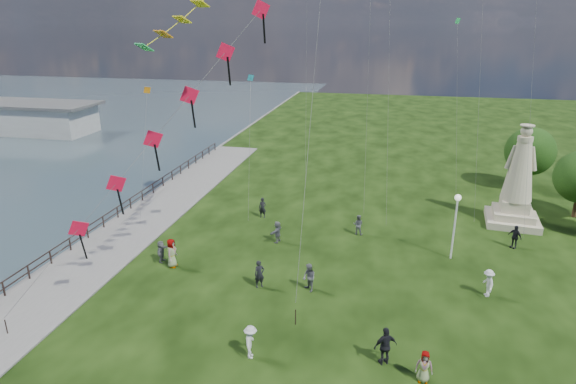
% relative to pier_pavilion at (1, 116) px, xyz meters
% --- Properties ---
extents(waterfront, '(200.00, 200.00, 1.51)m').
position_rel_pier_pavilion_xyz_m(waterfront, '(36.76, -33.01, -1.90)').
color(waterfront, '#2D3D44').
rests_on(waterfront, ground).
extents(pier_pavilion, '(30.00, 8.00, 4.40)m').
position_rel_pier_pavilion_xyz_m(pier_pavilion, '(0.00, 0.00, 0.00)').
color(pier_pavilion, '#A0A09B').
rests_on(pier_pavilion, ground).
extents(statue, '(4.18, 4.18, 7.81)m').
position_rel_pier_pavilion_xyz_m(statue, '(66.39, -22.19, 1.11)').
color(statue, '#C7B596').
rests_on(statue, ground).
extents(lamppost, '(0.42, 0.42, 4.53)m').
position_rel_pier_pavilion_xyz_m(lamppost, '(61.13, -29.48, 1.43)').
color(lamppost, silver).
rests_on(lamppost, ground).
extents(tree_row, '(7.23, 14.48, 5.85)m').
position_rel_pier_pavilion_xyz_m(tree_row, '(70.81, -17.50, 1.52)').
color(tree_row, '#382314').
rests_on(tree_row, ground).
extents(person_0, '(0.74, 0.69, 1.71)m').
position_rel_pier_pavilion_xyz_m(person_0, '(49.66, -35.75, -0.99)').
color(person_0, black).
rests_on(person_0, ground).
extents(person_1, '(0.94, 0.97, 1.72)m').
position_rel_pier_pavilion_xyz_m(person_1, '(52.60, -35.55, -0.98)').
color(person_1, '#595960').
rests_on(person_1, ground).
extents(person_2, '(0.73, 1.16, 1.68)m').
position_rel_pier_pavilion_xyz_m(person_2, '(50.97, -41.98, -1.00)').
color(person_2, silver).
rests_on(person_2, ground).
extents(person_3, '(1.26, 1.03, 1.92)m').
position_rel_pier_pavilion_xyz_m(person_3, '(57.11, -41.09, -0.88)').
color(person_3, black).
rests_on(person_3, ground).
extents(person_4, '(0.75, 0.46, 1.53)m').
position_rel_pier_pavilion_xyz_m(person_4, '(58.80, -41.91, -1.08)').
color(person_4, '#595960').
rests_on(person_4, ground).
extents(person_5, '(0.67, 1.40, 1.48)m').
position_rel_pier_pavilion_xyz_m(person_5, '(42.51, -34.03, -1.10)').
color(person_5, '#595960').
rests_on(person_5, ground).
extents(person_6, '(0.64, 0.44, 1.68)m').
position_rel_pier_pavilion_xyz_m(person_6, '(46.99, -25.28, -1.00)').
color(person_6, black).
rests_on(person_6, ground).
extents(person_7, '(0.79, 0.55, 1.53)m').
position_rel_pier_pavilion_xyz_m(person_7, '(54.75, -26.89, -1.08)').
color(person_7, '#595960').
rests_on(person_7, ground).
extents(person_8, '(0.75, 1.16, 1.66)m').
position_rel_pier_pavilion_xyz_m(person_8, '(62.69, -33.90, -1.01)').
color(person_8, silver).
rests_on(person_8, ground).
extents(person_9, '(1.05, 1.05, 1.68)m').
position_rel_pier_pavilion_xyz_m(person_9, '(65.56, -26.85, -1.00)').
color(person_9, black).
rests_on(person_9, ground).
extents(person_10, '(0.60, 0.95, 1.92)m').
position_rel_pier_pavilion_xyz_m(person_10, '(43.48, -34.51, -0.88)').
color(person_10, '#595960').
rests_on(person_10, ground).
extents(person_11, '(0.97, 1.58, 1.59)m').
position_rel_pier_pavilion_xyz_m(person_11, '(49.23, -29.47, -1.05)').
color(person_11, '#595960').
rests_on(person_11, ground).
extents(red_kite_train, '(11.51, 9.35, 16.03)m').
position_rel_pier_pavilion_xyz_m(red_kite_train, '(45.43, -37.39, 8.09)').
color(red_kite_train, black).
rests_on(red_kite_train, ground).
extents(small_kites, '(29.74, 17.75, 32.15)m').
position_rel_pier_pavilion_xyz_m(small_kites, '(54.45, -18.93, 13.58)').
color(small_kites, teal).
rests_on(small_kites, ground).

